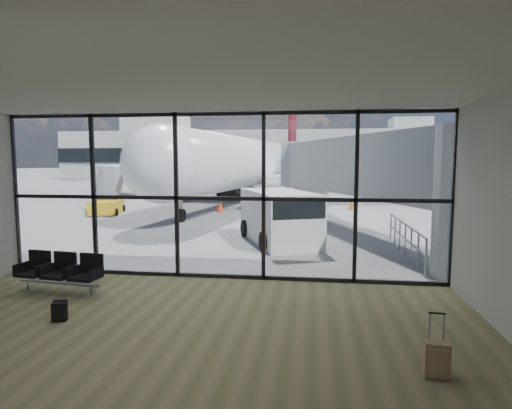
% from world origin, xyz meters
% --- Properties ---
extents(ground, '(220.00, 220.00, 0.00)m').
position_xyz_m(ground, '(0.00, 40.00, 0.00)').
color(ground, slate).
rests_on(ground, ground).
extents(lounge_shell, '(12.02, 8.01, 4.51)m').
position_xyz_m(lounge_shell, '(0.00, -4.80, 2.65)').
color(lounge_shell, brown).
rests_on(lounge_shell, ground).
extents(glass_curtain_wall, '(12.10, 0.12, 4.50)m').
position_xyz_m(glass_curtain_wall, '(0.00, 0.00, 2.25)').
color(glass_curtain_wall, white).
rests_on(glass_curtain_wall, ground).
extents(jet_bridge, '(8.00, 16.50, 4.33)m').
position_xyz_m(jet_bridge, '(4.90, 7.07, 2.76)').
color(jet_bridge, '#989B9D').
rests_on(jet_bridge, ground).
extents(apron_railing, '(0.06, 5.46, 1.11)m').
position_xyz_m(apron_railing, '(5.60, 3.50, 0.72)').
color(apron_railing, gray).
rests_on(apron_railing, ground).
extents(far_terminal, '(80.00, 12.20, 11.00)m').
position_xyz_m(far_terminal, '(-0.59, 61.97, 4.21)').
color(far_terminal, '#ABAAA6').
rests_on(far_terminal, ground).
extents(tree_0, '(4.95, 4.95, 7.12)m').
position_xyz_m(tree_0, '(-45.00, 72.00, 4.63)').
color(tree_0, '#382619').
rests_on(tree_0, ground).
extents(tree_1, '(5.61, 5.61, 8.07)m').
position_xyz_m(tree_1, '(-39.00, 72.00, 5.25)').
color(tree_1, '#382619').
rests_on(tree_1, ground).
extents(tree_2, '(6.27, 6.27, 9.03)m').
position_xyz_m(tree_2, '(-33.00, 72.00, 5.88)').
color(tree_2, '#382619').
rests_on(tree_2, ground).
extents(tree_3, '(4.95, 4.95, 7.12)m').
position_xyz_m(tree_3, '(-27.00, 72.00, 4.63)').
color(tree_3, '#382619').
rests_on(tree_3, ground).
extents(tree_4, '(5.61, 5.61, 8.07)m').
position_xyz_m(tree_4, '(-21.00, 72.00, 5.25)').
color(tree_4, '#382619').
rests_on(tree_4, ground).
extents(tree_5, '(6.27, 6.27, 9.03)m').
position_xyz_m(tree_5, '(-15.00, 72.00, 5.88)').
color(tree_5, '#382619').
rests_on(tree_5, ground).
extents(seating_row, '(2.18, 0.83, 0.97)m').
position_xyz_m(seating_row, '(-3.59, -1.71, 0.54)').
color(seating_row, gray).
rests_on(seating_row, ground).
extents(backpack, '(0.32, 0.31, 0.42)m').
position_xyz_m(backpack, '(-2.51, -3.54, 0.20)').
color(backpack, black).
rests_on(backpack, ground).
extents(suitcase, '(0.37, 0.29, 0.97)m').
position_xyz_m(suitcase, '(4.35, -4.89, 0.29)').
color(suitcase, '#8D724F').
rests_on(suitcase, ground).
extents(airliner, '(32.51, 37.85, 9.78)m').
position_xyz_m(airliner, '(-2.31, 24.63, 2.98)').
color(airliner, white).
rests_on(airliner, ground).
extents(service_van, '(3.62, 5.06, 2.02)m').
position_xyz_m(service_van, '(1.22, 5.29, 1.04)').
color(service_van, silver).
rests_on(service_van, ground).
extents(belt_loader, '(2.49, 3.97, 1.73)m').
position_xyz_m(belt_loader, '(-3.70, 24.10, 0.58)').
color(belt_loader, black).
rests_on(belt_loader, ground).
extents(mobile_stairs, '(2.21, 3.47, 2.27)m').
position_xyz_m(mobile_stairs, '(-9.89, 13.10, 0.54)').
color(mobile_stairs, gold).
rests_on(mobile_stairs, ground).
extents(traffic_cone_a, '(0.47, 0.47, 0.68)m').
position_xyz_m(traffic_cone_a, '(-3.29, 14.99, 0.32)').
color(traffic_cone_a, red).
rests_on(traffic_cone_a, ground).
extents(traffic_cone_c, '(0.43, 0.43, 0.61)m').
position_xyz_m(traffic_cone_c, '(5.00, 17.00, 0.29)').
color(traffic_cone_c, '#FF660D').
rests_on(traffic_cone_c, ground).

